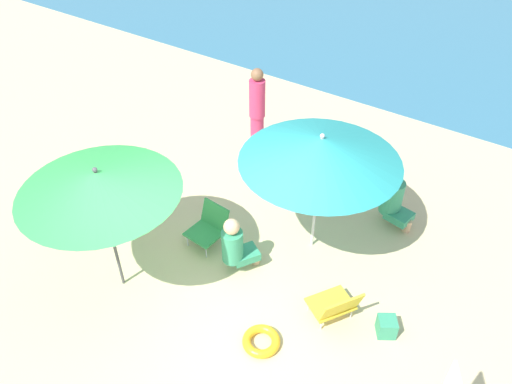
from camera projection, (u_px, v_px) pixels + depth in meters
ground_plane at (225, 301)px, 6.52m from camera, size 40.00×40.00×0.00m
sea_water at (493, 3)px, 15.34m from camera, size 40.00×16.00×0.01m
umbrella_teal at (321, 150)px, 6.24m from camera, size 2.11×2.11×1.92m
umbrella_green at (98, 182)px, 5.65m from camera, size 1.91×1.91×1.95m
beach_chair_a at (209, 225)px, 7.18m from camera, size 0.51×0.56×0.59m
beach_chair_b at (80, 214)px, 7.44m from camera, size 0.71×0.69×0.53m
beach_chair_c at (336, 305)px, 6.11m from camera, size 0.71×0.72×0.57m
person_a at (394, 200)px, 7.42m from camera, size 0.56×0.39×0.92m
person_b at (257, 114)px, 8.48m from camera, size 0.27×0.27×1.71m
person_c at (236, 245)px, 6.65m from camera, size 0.46×0.53×0.94m
person_d at (124, 190)px, 7.56m from camera, size 0.55×0.31×0.92m
swim_ring at (261, 341)px, 5.99m from camera, size 0.46×0.46×0.11m
beach_bag at (387, 327)px, 6.06m from camera, size 0.30×0.30×0.26m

